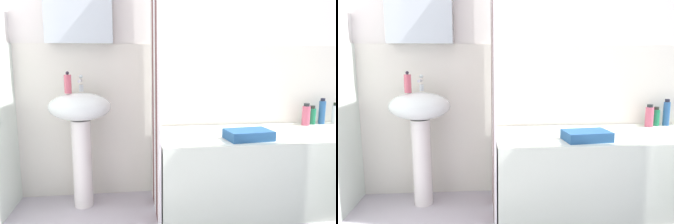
% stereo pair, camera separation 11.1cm
% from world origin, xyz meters
% --- Properties ---
extents(wall_back_tiled, '(3.60, 0.18, 2.40)m').
position_xyz_m(wall_back_tiled, '(-0.06, 1.26, 1.14)').
color(wall_back_tiled, silver).
rests_on(wall_back_tiled, ground_plane).
extents(sink, '(0.44, 0.34, 0.85)m').
position_xyz_m(sink, '(-1.03, 1.03, 0.62)').
color(sink, silver).
rests_on(sink, ground_plane).
extents(faucet, '(0.03, 0.12, 0.12)m').
position_xyz_m(faucet, '(-1.03, 1.11, 0.91)').
color(faucet, silver).
rests_on(faucet, sink).
extents(soap_dispenser, '(0.05, 0.05, 0.15)m').
position_xyz_m(soap_dispenser, '(-1.10, 1.01, 0.91)').
color(soap_dispenser, '#C65365').
rests_on(soap_dispenser, sink).
extents(bathtub, '(1.63, 0.65, 0.55)m').
position_xyz_m(bathtub, '(0.32, 0.89, 0.27)').
color(bathtub, silver).
rests_on(bathtub, ground_plane).
extents(shower_curtain, '(0.01, 0.65, 2.00)m').
position_xyz_m(shower_curtain, '(-0.50, 0.89, 1.00)').
color(shower_curtain, white).
rests_on(shower_curtain, ground_plane).
extents(lotion_bottle, '(0.05, 0.05, 0.22)m').
position_xyz_m(lotion_bottle, '(0.92, 1.16, 0.65)').
color(lotion_bottle, '#285995').
rests_on(lotion_bottle, bathtub).
extents(body_wash_bottle, '(0.06, 0.06, 0.15)m').
position_xyz_m(body_wash_bottle, '(0.83, 1.16, 0.62)').
color(body_wash_bottle, '#1C7D4F').
rests_on(body_wash_bottle, bathtub).
extents(shampoo_bottle, '(0.06, 0.06, 0.18)m').
position_xyz_m(shampoo_bottle, '(0.75, 1.12, 0.63)').
color(shampoo_bottle, '#C9556F').
rests_on(shampoo_bottle, bathtub).
extents(towel_folded, '(0.32, 0.22, 0.06)m').
position_xyz_m(towel_folded, '(0.11, 0.72, 0.58)').
color(towel_folded, '#265286').
rests_on(towel_folded, bathtub).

